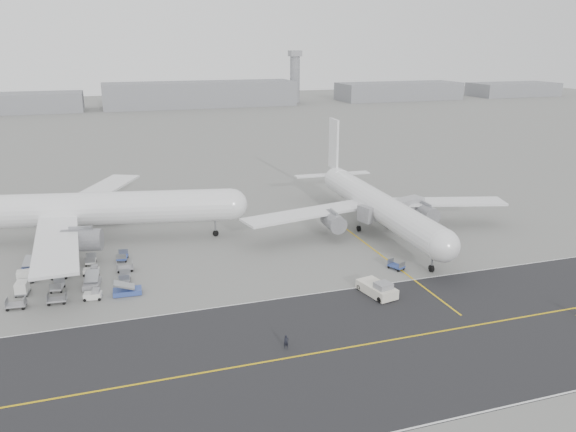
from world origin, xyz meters
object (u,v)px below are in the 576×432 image
object	(u,v)px
control_tower	(295,76)
ground_crew_a	(286,342)
airliner_b	(376,204)
pushback_tug	(378,289)
jet_bridge	(393,210)
airliner_a	(79,209)

from	to	relation	value
control_tower	ground_crew_a	world-z (taller)	control_tower
control_tower	airliner_b	bearing A→B (deg)	-104.96
control_tower	ground_crew_a	size ratio (longest dim) A/B	17.86
control_tower	pushback_tug	bearing A→B (deg)	-106.09
pushback_tug	ground_crew_a	xyz separation A→B (m)	(-17.52, -10.32, -0.12)
pushback_tug	jet_bridge	world-z (taller)	jet_bridge
airliner_a	control_tower	bearing A→B (deg)	-15.98
airliner_b	pushback_tug	distance (m)	30.63
jet_bridge	ground_crew_a	xyz separation A→B (m)	(-33.89, -36.56, -3.44)
jet_bridge	ground_crew_a	world-z (taller)	jet_bridge
pushback_tug	airliner_b	bearing A→B (deg)	52.68
airliner_a	ground_crew_a	size ratio (longest dim) A/B	35.64
airliner_b	jet_bridge	bearing A→B (deg)	-16.62
airliner_b	pushback_tug	size ratio (longest dim) A/B	6.46
airliner_a	jet_bridge	bearing A→B (deg)	-90.45
jet_bridge	airliner_a	bearing A→B (deg)	151.01
airliner_a	pushback_tug	xyz separation A→B (m)	(42.33, -38.61, -5.26)
airliner_b	ground_crew_a	size ratio (longest dim) A/B	31.76
control_tower	ground_crew_a	bearing A→B (deg)	-108.79
airliner_b	jet_bridge	distance (m)	3.71
control_tower	airliner_b	world-z (taller)	control_tower
airliner_b	ground_crew_a	world-z (taller)	airliner_b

